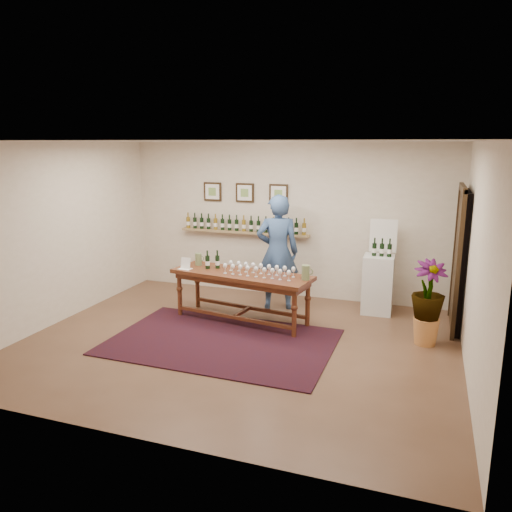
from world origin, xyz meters
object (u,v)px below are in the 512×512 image
(tasting_table, at_px, (242,280))
(person, at_px, (278,252))
(display_pedestal, at_px, (378,284))
(potted_plant, at_px, (428,303))

(tasting_table, height_order, person, person)
(display_pedestal, height_order, person, person)
(person, bearing_deg, display_pedestal, 172.76)
(potted_plant, bearing_deg, person, 161.18)
(display_pedestal, bearing_deg, person, -168.59)
(person, bearing_deg, potted_plant, 142.54)
(display_pedestal, relative_size, person, 0.50)
(tasting_table, distance_m, person, 0.93)
(display_pedestal, distance_m, person, 1.75)
(tasting_table, xyz_separation_m, person, (0.35, 0.81, 0.30))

